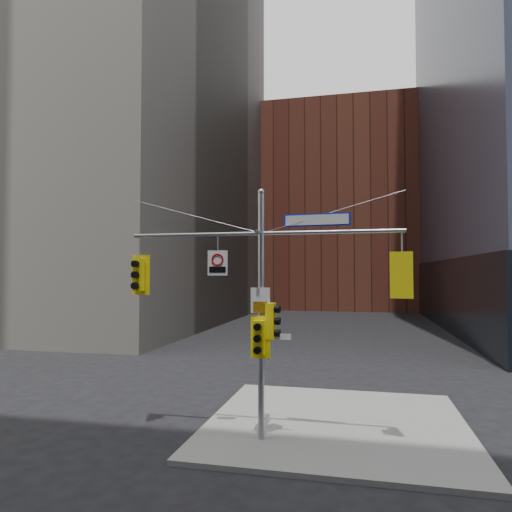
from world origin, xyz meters
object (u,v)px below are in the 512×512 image
at_px(traffic_light_west_arm, 138,275).
at_px(traffic_light_east_arm, 402,275).
at_px(traffic_light_pole_front, 259,338).
at_px(regulatory_sign_arm, 218,262).
at_px(signal_assembly, 261,288).
at_px(street_sign_blade, 317,220).
at_px(traffic_light_pole_side, 272,321).

distance_m(traffic_light_west_arm, traffic_light_east_arm, 7.75).
relative_size(traffic_light_east_arm, traffic_light_pole_front, 1.05).
bearing_deg(regulatory_sign_arm, signal_assembly, -5.91).
relative_size(traffic_light_west_arm, street_sign_blade, 0.65).
xyz_separation_m(traffic_light_pole_side, traffic_light_pole_front, (-0.32, -0.27, -0.45)).
height_order(traffic_light_pole_side, regulatory_sign_arm, regulatory_sign_arm).
distance_m(signal_assembly, traffic_light_east_arm, 3.90).
distance_m(signal_assembly, traffic_light_pole_side, 0.99).
bearing_deg(signal_assembly, traffic_light_pole_side, 0.62).
bearing_deg(traffic_light_east_arm, traffic_light_west_arm, 11.37).
xyz_separation_m(traffic_light_pole_front, street_sign_blade, (1.60, 0.27, 3.31)).
distance_m(signal_assembly, traffic_light_west_arm, 3.88).
bearing_deg(traffic_light_pole_front, regulatory_sign_arm, 171.61).
relative_size(traffic_light_pole_side, regulatory_sign_arm, 1.38).
bearing_deg(regulatory_sign_arm, traffic_light_east_arm, -6.56).
height_order(traffic_light_pole_side, street_sign_blade, street_sign_blade).
xyz_separation_m(traffic_light_east_arm, traffic_light_pole_front, (-3.89, -0.27, -1.76)).
bearing_deg(signal_assembly, traffic_light_east_arm, 0.02).
relative_size(traffic_light_east_arm, street_sign_blade, 0.66).
xyz_separation_m(signal_assembly, street_sign_blade, (1.60, 0.00, 1.93)).
xyz_separation_m(traffic_light_west_arm, street_sign_blade, (5.46, -0.01, 1.55)).
height_order(street_sign_blade, regulatory_sign_arm, street_sign_blade).
height_order(signal_assembly, regulatory_sign_arm, signal_assembly).
bearing_deg(street_sign_blade, traffic_light_pole_side, -175.76).
relative_size(traffic_light_pole_front, regulatory_sign_arm, 1.62).
distance_m(street_sign_blade, regulatory_sign_arm, 3.14).
bearing_deg(traffic_light_pole_front, traffic_light_west_arm, 178.15).
xyz_separation_m(signal_assembly, traffic_light_pole_side, (0.32, 0.00, -0.93)).
xyz_separation_m(traffic_light_east_arm, traffic_light_pole_side, (-3.56, 0.00, -1.32)).
distance_m(traffic_light_pole_side, street_sign_blade, 3.14).
height_order(signal_assembly, traffic_light_pole_front, signal_assembly).
bearing_deg(traffic_light_pole_side, street_sign_blade, -85.21).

